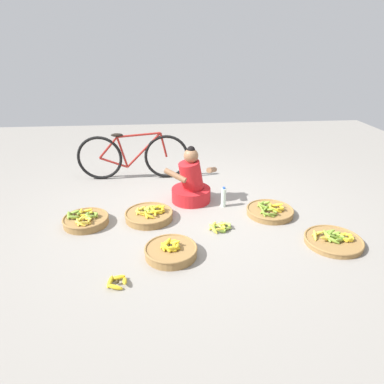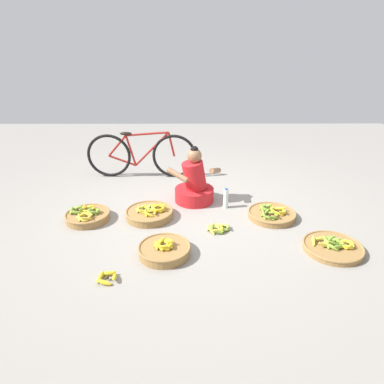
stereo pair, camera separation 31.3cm
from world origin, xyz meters
TOP-DOWN VIEW (x-y plane):
  - ground_plane at (0.00, 0.00)m, footprint 10.00×10.00m
  - vendor_woman_front at (0.03, 0.30)m, footprint 0.72×0.54m
  - bicycle_leaning at (-0.78, 1.20)m, footprint 1.70×0.09m
  - banana_basket_near_bicycle at (-0.28, -0.97)m, footprint 0.53×0.53m
  - banana_basket_back_right at (0.97, -0.19)m, footprint 0.58×0.58m
  - banana_basket_front_right at (-1.26, -0.23)m, footprint 0.53×0.53m
  - banana_basket_back_center at (-0.52, -0.18)m, footprint 0.58×0.58m
  - banana_basket_back_left at (1.45, -0.90)m, footprint 0.61×0.61m
  - loose_bananas_mid_right at (0.30, -0.50)m, footprint 0.29×0.24m
  - loose_bananas_mid_left at (-0.78, -1.37)m, footprint 0.19×0.19m
  - water_bottle at (0.44, 0.09)m, footprint 0.06×0.06m

SIDE VIEW (x-z plane):
  - ground_plane at x=0.00m, z-range 0.00..0.00m
  - loose_bananas_mid_left at x=-0.78m, z-range -0.01..0.07m
  - loose_bananas_mid_right at x=0.30m, z-range -0.02..0.08m
  - banana_basket_back_left at x=1.45m, z-range -0.03..0.11m
  - banana_basket_back_right at x=0.97m, z-range -0.03..0.12m
  - banana_basket_front_right at x=-1.26m, z-range -0.03..0.14m
  - banana_basket_back_center at x=-0.52m, z-range -0.03..0.14m
  - banana_basket_near_bicycle at x=-0.28m, z-range -0.03..0.15m
  - water_bottle at x=0.44m, z-range -0.01..0.26m
  - vendor_woman_front at x=0.03m, z-range -0.14..0.62m
  - bicycle_leaning at x=-0.78m, z-range -0.01..0.73m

